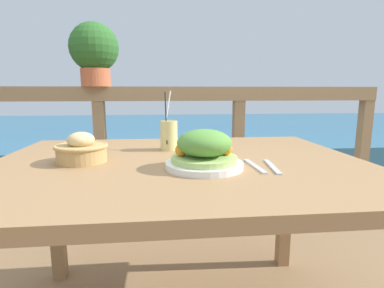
{
  "coord_description": "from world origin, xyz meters",
  "views": [
    {
      "loc": [
        -0.06,
        -1.02,
        0.94
      ],
      "look_at": [
        0.04,
        -0.01,
        0.76
      ],
      "focal_mm": 28.0,
      "sensor_mm": 36.0,
      "label": 1
    }
  ],
  "objects_px": {
    "salad_plate": "(204,152)",
    "drink_glass": "(169,135)",
    "bread_basket": "(81,150)",
    "potted_plant": "(94,51)"
  },
  "relations": [
    {
      "from": "salad_plate",
      "to": "bread_basket",
      "type": "relative_size",
      "value": 1.39
    },
    {
      "from": "bread_basket",
      "to": "potted_plant",
      "type": "height_order",
      "value": "potted_plant"
    },
    {
      "from": "drink_glass",
      "to": "bread_basket",
      "type": "xyz_separation_m",
      "value": [
        -0.3,
        -0.19,
        -0.02
      ]
    },
    {
      "from": "drink_glass",
      "to": "bread_basket",
      "type": "height_order",
      "value": "drink_glass"
    },
    {
      "from": "drink_glass",
      "to": "bread_basket",
      "type": "distance_m",
      "value": 0.36
    },
    {
      "from": "salad_plate",
      "to": "potted_plant",
      "type": "xyz_separation_m",
      "value": [
        -0.53,
        1.05,
        0.43
      ]
    },
    {
      "from": "bread_basket",
      "to": "potted_plant",
      "type": "relative_size",
      "value": 0.46
    },
    {
      "from": "bread_basket",
      "to": "potted_plant",
      "type": "distance_m",
      "value": 1.03
    },
    {
      "from": "salad_plate",
      "to": "drink_glass",
      "type": "relative_size",
      "value": 1.02
    },
    {
      "from": "salad_plate",
      "to": "bread_basket",
      "type": "distance_m",
      "value": 0.42
    }
  ]
}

